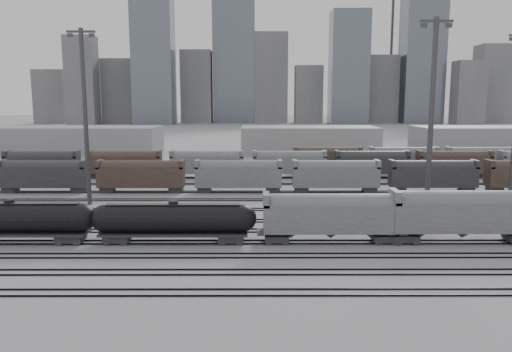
{
  "coord_description": "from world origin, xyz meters",
  "views": [
    {
      "loc": [
        -6.21,
        -54.03,
        16.24
      ],
      "look_at": [
        -5.97,
        24.82,
        4.0
      ],
      "focal_mm": 35.0,
      "sensor_mm": 36.0,
      "label": 1
    }
  ],
  "objects_px": {
    "tank_car_b": "(174,220)",
    "hopper_car_b": "(464,211)",
    "light_mast_c": "(431,116)",
    "hopper_car_a": "(331,213)",
    "tank_car_a": "(10,219)"
  },
  "relations": [
    {
      "from": "tank_car_b",
      "to": "tank_car_a",
      "type": "bearing_deg",
      "value": 180.0
    },
    {
      "from": "tank_car_a",
      "to": "hopper_car_b",
      "type": "distance_m",
      "value": 51.32
    },
    {
      "from": "hopper_car_b",
      "to": "light_mast_c",
      "type": "height_order",
      "value": "light_mast_c"
    },
    {
      "from": "hopper_car_a",
      "to": "light_mast_c",
      "type": "xyz_separation_m",
      "value": [
        14.42,
        10.35,
        10.66
      ]
    },
    {
      "from": "light_mast_c",
      "to": "hopper_car_a",
      "type": "bearing_deg",
      "value": -144.34
    },
    {
      "from": "tank_car_b",
      "to": "light_mast_c",
      "type": "bearing_deg",
      "value": 17.78
    },
    {
      "from": "tank_car_a",
      "to": "tank_car_b",
      "type": "distance_m",
      "value": 18.47
    },
    {
      "from": "tank_car_a",
      "to": "light_mast_c",
      "type": "relative_size",
      "value": 0.73
    },
    {
      "from": "hopper_car_a",
      "to": "hopper_car_b",
      "type": "xyz_separation_m",
      "value": [
        14.99,
        0.0,
        0.22
      ]
    },
    {
      "from": "hopper_car_a",
      "to": "hopper_car_b",
      "type": "relative_size",
      "value": 0.94
    },
    {
      "from": "tank_car_b",
      "to": "hopper_car_b",
      "type": "bearing_deg",
      "value": 0.0
    },
    {
      "from": "tank_car_a",
      "to": "light_mast_c",
      "type": "distance_m",
      "value": 53.0
    },
    {
      "from": "tank_car_b",
      "to": "hopper_car_a",
      "type": "bearing_deg",
      "value": 0.0
    },
    {
      "from": "tank_car_b",
      "to": "hopper_car_b",
      "type": "relative_size",
      "value": 1.14
    },
    {
      "from": "light_mast_c",
      "to": "tank_car_b",
      "type": "bearing_deg",
      "value": -162.22
    }
  ]
}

